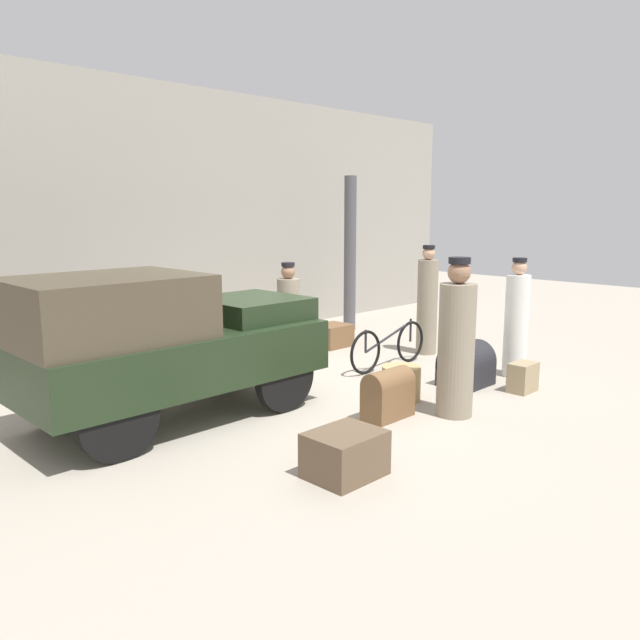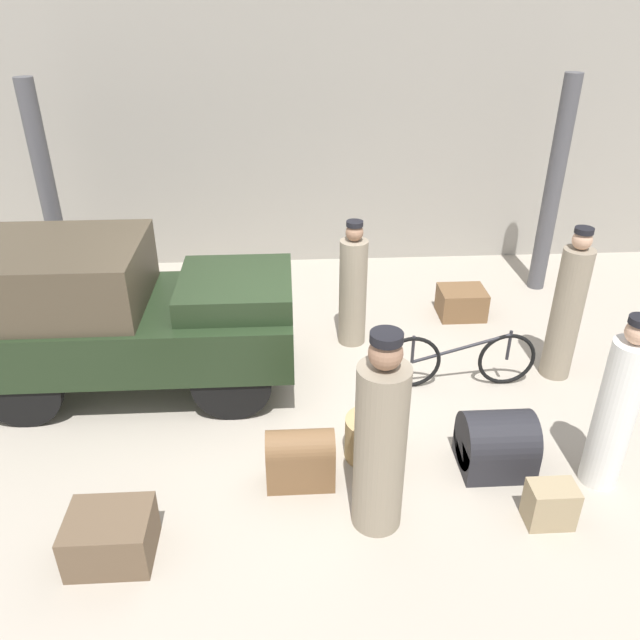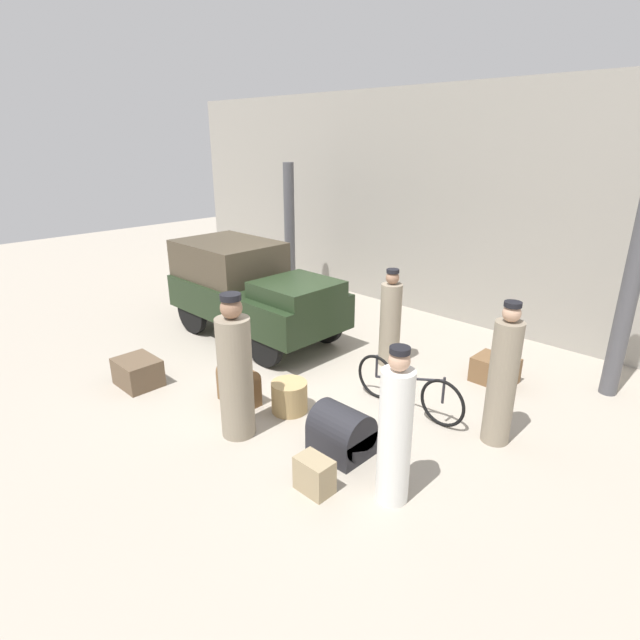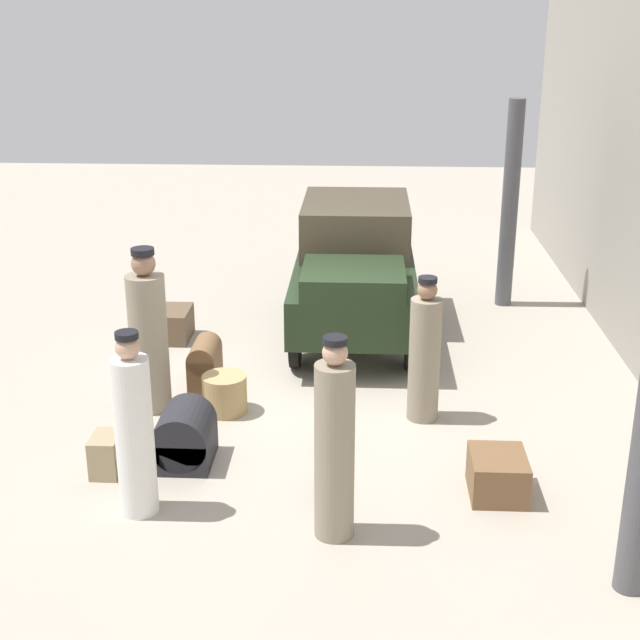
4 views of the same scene
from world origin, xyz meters
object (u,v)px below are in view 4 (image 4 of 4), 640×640
(porter_carrying_trunk, at_px, (148,337))
(porter_with_bicycle, at_px, (334,446))
(trunk_wicker_pale, at_px, (107,454))
(truck, at_px, (355,266))
(porter_standing_middle, at_px, (425,355))
(bicycle, at_px, (321,434))
(porter_lifting_near_truck, at_px, (134,431))
(suitcase_black_upright, at_px, (205,363))
(trunk_umber_medium, at_px, (498,475))
(wicker_basket, at_px, (225,394))
(trunk_barrel_dark, at_px, (184,438))
(suitcase_small_leather, at_px, (170,324))

(porter_carrying_trunk, height_order, porter_with_bicycle, porter_carrying_trunk)
(trunk_wicker_pale, bearing_deg, porter_carrying_trunk, 175.79)
(truck, bearing_deg, porter_standing_middle, 16.61)
(bicycle, height_order, porter_standing_middle, porter_standing_middle)
(porter_with_bicycle, bearing_deg, porter_lifting_near_truck, -99.09)
(porter_standing_middle, xyz_separation_m, suitcase_black_upright, (-0.73, -2.52, -0.44))
(trunk_umber_medium, height_order, suitcase_black_upright, suitcase_black_upright)
(porter_lifting_near_truck, xyz_separation_m, porter_with_bicycle, (0.28, 1.76, 0.05))
(porter_standing_middle, bearing_deg, truck, -163.39)
(bicycle, bearing_deg, porter_lifting_near_truck, -59.81)
(bicycle, relative_size, wicker_basket, 3.50)
(trunk_barrel_dark, relative_size, suitcase_small_leather, 0.99)
(truck, bearing_deg, suitcase_small_leather, -81.14)
(porter_lifting_near_truck, distance_m, trunk_barrel_dark, 1.08)
(porter_with_bicycle, xyz_separation_m, trunk_umber_medium, (-0.74, 1.49, -0.65))
(porter_standing_middle, distance_m, trunk_wicker_pale, 3.45)
(bicycle, height_order, porter_carrying_trunk, porter_carrying_trunk)
(truck, relative_size, trunk_barrel_dark, 5.22)
(wicker_basket, height_order, suitcase_small_leather, wicker_basket)
(bicycle, height_order, trunk_umber_medium, bicycle)
(trunk_umber_medium, bearing_deg, wicker_basket, -120.13)
(wicker_basket, distance_m, porter_standing_middle, 2.25)
(porter_lifting_near_truck, bearing_deg, suitcase_small_leather, -171.72)
(trunk_barrel_dark, bearing_deg, porter_standing_middle, 114.75)
(suitcase_small_leather, bearing_deg, bicycle, 33.32)
(suitcase_black_upright, distance_m, trunk_wicker_pale, 2.18)
(bicycle, distance_m, trunk_barrel_dark, 1.36)
(bicycle, relative_size, porter_lifting_near_truck, 1.01)
(porter_standing_middle, xyz_separation_m, trunk_umber_medium, (1.57, 0.60, -0.55))
(porter_lifting_near_truck, distance_m, trunk_wicker_pale, 1.01)
(trunk_umber_medium, distance_m, trunk_wicker_pale, 3.72)
(porter_lifting_near_truck, height_order, suitcase_black_upright, porter_lifting_near_truck)
(truck, xyz_separation_m, porter_with_bicycle, (4.95, -0.10, -0.11))
(porter_with_bicycle, distance_m, trunk_wicker_pale, 2.51)
(porter_lifting_near_truck, relative_size, porter_standing_middle, 1.06)
(porter_standing_middle, bearing_deg, trunk_barrel_dark, -65.25)
(porter_lifting_near_truck, xyz_separation_m, porter_carrying_trunk, (-2.12, -0.37, 0.06))
(porter_lifting_near_truck, distance_m, porter_with_bicycle, 1.78)
(truck, xyz_separation_m, trunk_wicker_pale, (4.01, -2.33, -0.75))
(suitcase_black_upright, bearing_deg, trunk_wicker_pale, -15.84)
(bicycle, relative_size, suitcase_small_leather, 2.62)
(bicycle, xyz_separation_m, trunk_barrel_dark, (0.01, -1.35, -0.08))
(suitcase_small_leather, bearing_deg, trunk_wicker_pale, 2.32)
(porter_lifting_near_truck, relative_size, porter_with_bicycle, 0.95)
(porter_standing_middle, height_order, trunk_barrel_dark, porter_standing_middle)
(wicker_basket, xyz_separation_m, trunk_wicker_pale, (1.41, -0.93, -0.02))
(porter_with_bicycle, distance_m, suitcase_small_leather, 5.19)
(trunk_wicker_pale, bearing_deg, trunk_barrel_dark, 109.86)
(porter_lifting_near_truck, height_order, porter_standing_middle, porter_lifting_near_truck)
(bicycle, height_order, trunk_wicker_pale, bicycle)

